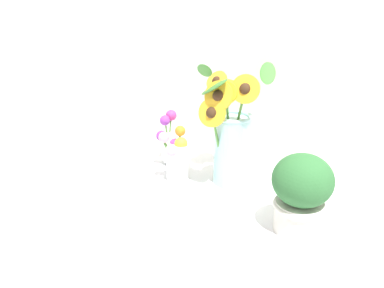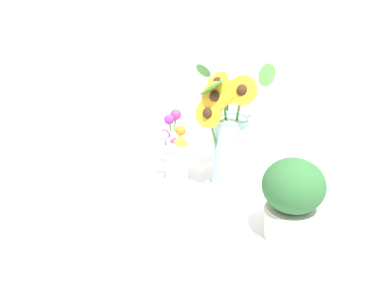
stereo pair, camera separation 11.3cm
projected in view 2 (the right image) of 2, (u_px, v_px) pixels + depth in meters
name	position (u px, v px, depth m)	size (l,w,h in m)	color
ground_plane	(181.00, 191.00, 1.13)	(6.00, 6.00, 0.00)	silver
serving_tray	(192.00, 180.00, 1.17)	(0.47, 0.47, 0.02)	silver
mason_jar_sunflowers	(229.00, 139.00, 1.07)	(0.23, 0.21, 0.37)	#9ED1D6
vase_small_center	(176.00, 155.00, 1.13)	(0.07, 0.08, 0.17)	white
vase_bulb_right	(172.00, 141.00, 1.24)	(0.07, 0.10, 0.18)	white
potted_plant	(292.00, 197.00, 0.88)	(0.15, 0.15, 0.20)	beige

